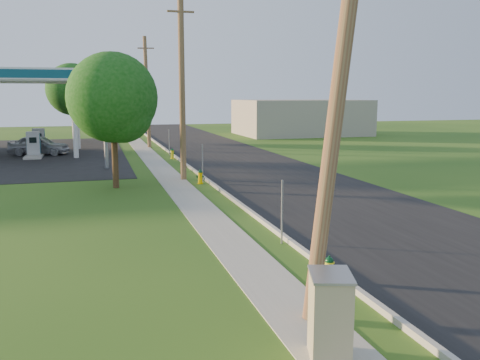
# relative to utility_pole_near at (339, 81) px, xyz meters

# --- Properties ---
(ground_plane) EXTENTS (140.00, 140.00, 0.00)m
(ground_plane) POSITION_rel_utility_pole_near_xyz_m (0.60, 1.00, -4.80)
(ground_plane) COLOR #244D16
(ground_plane) RESTS_ON ground
(road) EXTENTS (8.00, 120.00, 0.02)m
(road) POSITION_rel_utility_pole_near_xyz_m (5.10, 11.00, -4.79)
(road) COLOR black
(road) RESTS_ON ground
(curb) EXTENTS (0.15, 120.00, 0.15)m
(curb) POSITION_rel_utility_pole_near_xyz_m (1.10, 11.00, -4.73)
(curb) COLOR #A7A49A
(curb) RESTS_ON ground
(sidewalk) EXTENTS (1.50, 120.00, 0.03)m
(sidewalk) POSITION_rel_utility_pole_near_xyz_m (-0.65, 11.00, -4.79)
(sidewalk) COLOR gray
(sidewalk) RESTS_ON ground
(utility_pole_near) EXTENTS (1.40, 0.32, 9.48)m
(utility_pole_near) POSITION_rel_utility_pole_near_xyz_m (0.00, 0.00, 0.00)
(utility_pole_near) COLOR brown
(utility_pole_near) RESTS_ON ground
(utility_pole_mid) EXTENTS (1.40, 0.32, 9.80)m
(utility_pole_mid) POSITION_rel_utility_pole_near_xyz_m (-0.00, 18.00, 0.15)
(utility_pole_mid) COLOR brown
(utility_pole_mid) RESTS_ON ground
(utility_pole_far) EXTENTS (1.40, 0.32, 9.50)m
(utility_pole_far) POSITION_rel_utility_pole_near_xyz_m (-0.00, 36.00, 0.00)
(utility_pole_far) COLOR brown
(utility_pole_far) RESTS_ON ground
(sign_post_near) EXTENTS (0.05, 0.04, 2.00)m
(sign_post_near) POSITION_rel_utility_pole_near_xyz_m (0.85, 5.20, -3.80)
(sign_post_near) COLOR gray
(sign_post_near) RESTS_ON ground
(sign_post_mid) EXTENTS (0.05, 0.04, 2.00)m
(sign_post_mid) POSITION_rel_utility_pole_near_xyz_m (0.85, 17.00, -3.80)
(sign_post_mid) COLOR gray
(sign_post_mid) RESTS_ON ground
(sign_post_far) EXTENTS (0.05, 0.04, 2.00)m
(sign_post_far) POSITION_rel_utility_pole_near_xyz_m (0.85, 29.20, -3.80)
(sign_post_far) COLOR gray
(sign_post_far) RESTS_ON ground
(fuel_pump_ne) EXTENTS (1.20, 3.20, 1.90)m
(fuel_pump_ne) POSITION_rel_utility_pole_near_xyz_m (-8.90, 31.00, -4.08)
(fuel_pump_ne) COLOR #A7A49A
(fuel_pump_ne) RESTS_ON ground
(fuel_pump_se) EXTENTS (1.20, 3.20, 1.90)m
(fuel_pump_se) POSITION_rel_utility_pole_near_xyz_m (-8.90, 35.00, -4.08)
(fuel_pump_se) COLOR #A7A49A
(fuel_pump_se) RESTS_ON ground
(price_pylon) EXTENTS (0.34, 2.04, 6.85)m
(price_pylon) POSITION_rel_utility_pole_near_xyz_m (-3.90, 23.50, 0.63)
(price_pylon) COLOR gray
(price_pylon) RESTS_ON ground
(distant_building) EXTENTS (14.00, 10.00, 4.00)m
(distant_building) POSITION_rel_utility_pole_near_xyz_m (18.60, 46.00, -2.80)
(distant_building) COLOR gray
(distant_building) RESTS_ON ground
(tree_verge) EXTENTS (4.36, 4.36, 6.61)m
(tree_verge) POSITION_rel_utility_pole_near_xyz_m (-3.55, 16.44, -0.55)
(tree_verge) COLOR #352413
(tree_verge) RESTS_ON ground
(tree_lot) EXTENTS (5.02, 5.02, 7.61)m
(tree_lot) POSITION_rel_utility_pole_near_xyz_m (-6.30, 43.36, 0.10)
(tree_lot) COLOR #352413
(tree_lot) RESTS_ON ground
(hydrant_near) EXTENTS (0.35, 0.31, 0.68)m
(hydrant_near) POSITION_rel_utility_pole_near_xyz_m (0.79, 1.77, -4.47)
(hydrant_near) COLOR yellow
(hydrant_near) RESTS_ON ground
(hydrant_mid) EXTENTS (0.39, 0.35, 0.76)m
(hydrant_mid) POSITION_rel_utility_pole_near_xyz_m (0.61, 16.47, -4.43)
(hydrant_mid) COLOR #FDC100
(hydrant_mid) RESTS_ON ground
(hydrant_far) EXTENTS (0.40, 0.36, 0.77)m
(hydrant_far) POSITION_rel_utility_pole_near_xyz_m (0.78, 27.28, -4.43)
(hydrant_far) COLOR yellow
(hydrant_far) RESTS_ON ground
(utility_cabinet) EXTENTS (0.94, 1.08, 1.57)m
(utility_cabinet) POSITION_rel_utility_pole_near_xyz_m (-0.85, -1.59, -4.02)
(utility_cabinet) COLOR tan
(utility_cabinet) RESTS_ON ground
(car_silver) EXTENTS (4.77, 2.94, 1.52)m
(car_silver) POSITION_rel_utility_pole_near_xyz_m (-8.68, 32.56, -4.04)
(car_silver) COLOR #B2B4BA
(car_silver) RESTS_ON ground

